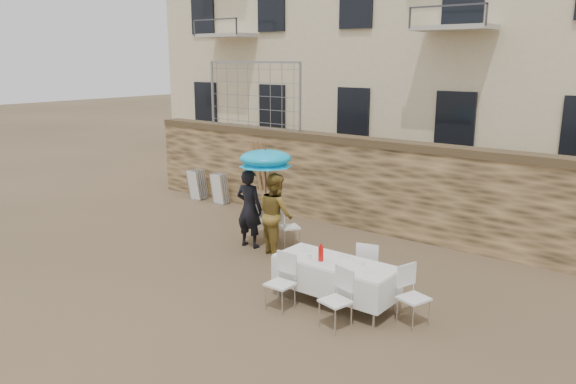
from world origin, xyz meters
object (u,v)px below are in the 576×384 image
Objects in this scene: chair_stack_left at (201,183)px; couple_chair_left at (266,220)px; table_chair_front_right at (336,300)px; table_chair_side at (414,297)px; man_suit at (249,208)px; soda_bottle at (321,254)px; banquet_table at (336,264)px; couple_chair_right at (290,226)px; woman_dress at (276,214)px; umbrella at (266,161)px; chair_stack_right at (223,188)px; table_chair_front_left at (280,283)px; table_chair_back at (369,267)px.

couple_chair_left is at bearing -24.37° from chair_stack_left.
table_chair_side is at bearing 57.01° from table_chair_front_right.
man_suit is 4.25m from table_chair_front_right.
soda_bottle is 1.02m from table_chair_front_right.
banquet_table is at bearing 145.43° from couple_chair_left.
table_chair_front_right is (0.50, -0.75, -0.25)m from banquet_table.
couple_chair_right is 1.00× the size of table_chair_front_right.
table_chair_front_right is at bearing 170.31° from woman_dress.
couple_chair_right reaches higher than banquet_table.
banquet_table is (3.17, -1.36, -0.15)m from man_suit.
banquet_table is 1.43m from table_chair_side.
umbrella is 2.26× the size of chair_stack_left.
chair_stack_left is 0.90m from chair_stack_right.
umbrella is 0.99× the size of banquet_table.
table_chair_front_right is (2.92, -2.11, -0.40)m from woman_dress.
table_chair_front_right is at bearing -33.31° from chair_stack_right.
couple_chair_right is 3.25m from table_chair_front_left.
man_suit is at bearing 26.12° from woman_dress.
table_chair_front_right is 1.58m from table_chair_back.
woman_dress is at bearing 130.43° from table_chair_front_left.
couple_chair_right is 1.04× the size of chair_stack_left.
umbrella is 3.38m from table_chair_back.
chair_stack_left is 1.00× the size of chair_stack_right.
woman_dress is at bearing -31.36° from chair_stack_right.
table_chair_back is at bearing -165.86° from woman_dress.
table_chair_front_left is (1.87, -2.66, 0.00)m from couple_chair_right.
table_chair_front_right is at bearing -56.31° from banquet_table.
banquet_table is 0.86m from table_chair_back.
umbrella is at bearing 90.96° from couple_chair_right.
table_chair_side is at bearing -25.24° from chair_stack_right.
couple_chair_left is at bearing 145.30° from soda_bottle.
umbrella reaches higher than table_chair_front_right.
chair_stack_left is at bearing 163.49° from table_chair_front_right.
woman_dress reaches higher than table_chair_front_right.
man_suit is 0.85× the size of umbrella.
table_chair_side is at bearing 135.04° from table_chair_back.
table_chair_back is 1.39m from table_chair_side.
table_chair_front_right reaches higher than banquet_table.
table_chair_back is at bearing -12.46° from umbrella.
umbrella is 2.17× the size of table_chair_front_right.
banquet_table is at bearing 150.28° from man_suit.
umbrella is 3.43m from table_chair_front_left.
couple_chair_right is 2.89m from table_chair_back.
chair_stack_left is at bearing 13.50° from couple_chair_right.
couple_chair_left is 0.46× the size of banquet_table.
table_chair_front_right is at bearing -30.15° from chair_stack_left.
table_chair_side is (0.90, 0.85, 0.00)m from table_chair_front_right.
table_chair_back is (2.62, -0.56, -0.40)m from woman_dress.
woman_dress reaches higher than man_suit.
table_chair_front_left reaches higher than banquet_table.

